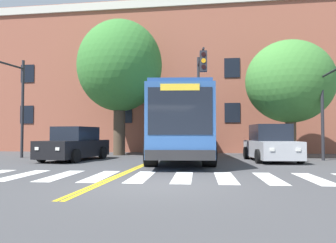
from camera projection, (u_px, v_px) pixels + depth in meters
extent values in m
plane|color=#424244|center=(153.00, 185.00, 8.59)|extent=(120.00, 120.00, 0.00)
cube|color=white|center=(22.00, 175.00, 10.70)|extent=(0.72, 2.90, 0.01)
cube|color=white|center=(61.00, 176.00, 10.58)|extent=(0.72, 2.90, 0.01)
cube|color=white|center=(101.00, 176.00, 10.45)|extent=(0.72, 2.90, 0.01)
cube|color=white|center=(141.00, 177.00, 10.33)|extent=(0.72, 2.90, 0.01)
cube|color=white|center=(183.00, 177.00, 10.20)|extent=(0.72, 2.90, 0.01)
cube|color=white|center=(225.00, 178.00, 10.08)|extent=(0.72, 2.90, 0.01)
cube|color=white|center=(269.00, 178.00, 9.95)|extent=(0.72, 2.90, 0.01)
cube|color=white|center=(314.00, 179.00, 9.83)|extent=(0.72, 2.90, 0.01)
cube|color=gold|center=(172.00, 152.00, 24.33)|extent=(0.12, 36.00, 0.01)
cube|color=gold|center=(174.00, 152.00, 24.31)|extent=(0.12, 36.00, 0.01)
cube|color=#2D5699|center=(180.00, 125.00, 17.14)|extent=(3.71, 11.56, 2.79)
cube|color=black|center=(204.00, 120.00, 17.11)|extent=(1.13, 10.39, 1.01)
cube|color=black|center=(156.00, 120.00, 17.20)|extent=(1.13, 10.39, 1.01)
cube|color=black|center=(180.00, 111.00, 11.47)|extent=(2.25, 0.26, 1.68)
cube|color=yellow|center=(180.00, 87.00, 11.50)|extent=(1.38, 0.18, 0.24)
cube|color=#232326|center=(180.00, 155.00, 11.38)|extent=(2.46, 0.36, 0.36)
cube|color=#294E89|center=(180.00, 97.00, 17.20)|extent=(3.51, 11.09, 0.16)
cylinder|color=black|center=(209.00, 154.00, 13.53)|extent=(0.67, 1.14, 1.08)
cylinder|color=black|center=(151.00, 153.00, 13.62)|extent=(0.67, 1.14, 1.08)
cylinder|color=black|center=(200.00, 148.00, 19.60)|extent=(0.67, 1.14, 1.08)
cylinder|color=black|center=(160.00, 148.00, 19.69)|extent=(0.67, 1.14, 1.08)
cylinder|color=black|center=(199.00, 147.00, 20.70)|extent=(0.67, 1.14, 1.08)
cylinder|color=black|center=(161.00, 147.00, 20.79)|extent=(0.67, 1.14, 1.08)
cube|color=black|center=(74.00, 149.00, 16.86)|extent=(2.38, 4.61, 0.85)
cube|color=black|center=(76.00, 134.00, 17.01)|extent=(1.89, 2.32, 0.70)
cube|color=white|center=(58.00, 149.00, 14.57)|extent=(0.20, 0.07, 0.14)
cube|color=white|center=(37.00, 149.00, 14.87)|extent=(0.20, 0.07, 0.14)
cylinder|color=black|center=(76.00, 156.00, 15.28)|extent=(0.31, 0.68, 0.66)
cylinder|color=black|center=(42.00, 155.00, 15.78)|extent=(0.31, 0.68, 0.66)
cylinder|color=black|center=(103.00, 153.00, 17.91)|extent=(0.31, 0.68, 0.66)
cylinder|color=black|center=(73.00, 152.00, 18.41)|extent=(0.31, 0.68, 0.66)
cube|color=#B7BABF|center=(271.00, 149.00, 16.39)|extent=(2.30, 4.72, 0.83)
cube|color=black|center=(270.00, 133.00, 16.56)|extent=(1.88, 2.34, 0.83)
cube|color=white|center=(298.00, 150.00, 14.08)|extent=(0.20, 0.06, 0.14)
cube|color=white|center=(272.00, 150.00, 14.13)|extent=(0.20, 0.06, 0.14)
cylinder|color=black|center=(300.00, 156.00, 14.93)|extent=(0.29, 0.68, 0.66)
cylinder|color=black|center=(258.00, 156.00, 15.01)|extent=(0.29, 0.68, 0.66)
cylinder|color=black|center=(281.00, 153.00, 17.75)|extent=(0.29, 0.68, 0.66)
cylinder|color=black|center=(246.00, 153.00, 17.83)|extent=(0.29, 0.68, 0.66)
cylinder|color=#28282D|center=(322.00, 115.00, 16.88)|extent=(0.16, 0.16, 4.72)
cylinder|color=#28282D|center=(336.00, 69.00, 14.92)|extent=(0.14, 4.14, 0.11)
cylinder|color=#28282D|center=(23.00, 109.00, 18.88)|extent=(0.16, 0.16, 5.63)
cylinder|color=#28282D|center=(0.00, 62.00, 17.19)|extent=(0.48, 3.67, 0.11)
cylinder|color=#28282D|center=(198.00, 107.00, 19.48)|extent=(0.16, 0.16, 5.95)
cylinder|color=#28282D|center=(201.00, 58.00, 17.59)|extent=(0.56, 3.96, 0.11)
cube|color=#28282D|center=(203.00, 61.00, 15.73)|extent=(0.37, 0.32, 1.00)
cylinder|color=black|center=(204.00, 54.00, 15.59)|extent=(0.22, 0.05, 0.22)
cylinder|color=orange|center=(204.00, 61.00, 15.58)|extent=(0.22, 0.05, 0.22)
cylinder|color=black|center=(204.00, 67.00, 15.57)|extent=(0.22, 0.05, 0.22)
cylinder|color=brown|center=(291.00, 137.00, 18.68)|extent=(0.59, 0.59, 2.36)
ellipsoid|color=#428438|center=(290.00, 81.00, 18.80)|extent=(6.36, 5.96, 4.75)
cylinder|color=#4C3D2D|center=(119.00, 130.00, 21.13)|extent=(0.76, 0.76, 3.28)
ellipsoid|color=#387A33|center=(120.00, 66.00, 21.30)|extent=(7.80, 7.91, 5.92)
cube|color=#9E5642|center=(183.00, 82.00, 27.87)|extent=(29.60, 7.83, 11.52)
cube|color=beige|center=(177.00, 2.00, 24.13)|extent=(29.60, 0.16, 0.60)
cube|color=black|center=(27.00, 115.00, 25.54)|extent=(1.10, 0.06, 1.40)
cube|color=black|center=(125.00, 114.00, 24.42)|extent=(1.10, 0.06, 1.40)
cube|color=black|center=(232.00, 113.00, 23.30)|extent=(1.10, 0.06, 1.40)
cube|color=black|center=(28.00, 74.00, 25.67)|extent=(1.10, 0.06, 1.40)
cube|color=black|center=(125.00, 71.00, 24.55)|extent=(1.10, 0.06, 1.40)
cube|color=black|center=(232.00, 68.00, 23.42)|extent=(1.10, 0.06, 1.40)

